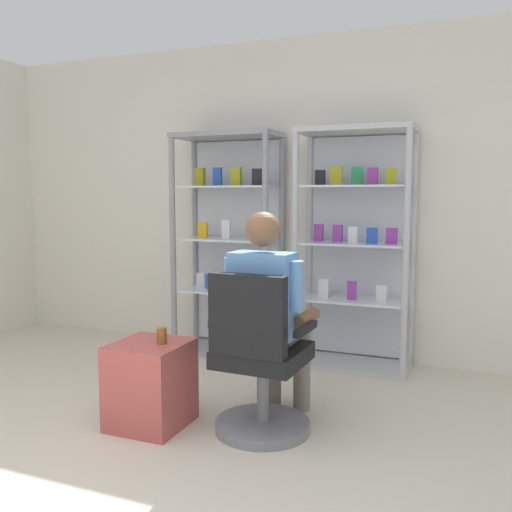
{
  "coord_description": "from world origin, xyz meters",
  "views": [
    {
      "loc": [
        1.48,
        -1.63,
        1.39
      ],
      "look_at": [
        0.17,
        1.6,
        1.0
      ],
      "focal_mm": 39.0,
      "sensor_mm": 36.0,
      "label": 1
    }
  ],
  "objects_px": {
    "storage_crate": "(151,384)",
    "display_cabinet_right": "(356,247)",
    "display_cabinet_left": "(231,243)",
    "tea_glass": "(162,336)",
    "seated_shopkeeper": "(270,309)",
    "office_chair": "(259,369)"
  },
  "relations": [
    {
      "from": "display_cabinet_right",
      "to": "seated_shopkeeper",
      "type": "bearing_deg",
      "value": -99.02
    },
    {
      "from": "seated_shopkeeper",
      "to": "tea_glass",
      "type": "distance_m",
      "value": 0.66
    },
    {
      "from": "display_cabinet_left",
      "to": "tea_glass",
      "type": "distance_m",
      "value": 1.71
    },
    {
      "from": "display_cabinet_right",
      "to": "office_chair",
      "type": "relative_size",
      "value": 1.98
    },
    {
      "from": "storage_crate",
      "to": "tea_glass",
      "type": "bearing_deg",
      "value": 7.67
    },
    {
      "from": "seated_shopkeeper",
      "to": "storage_crate",
      "type": "height_order",
      "value": "seated_shopkeeper"
    },
    {
      "from": "storage_crate",
      "to": "office_chair",
      "type": "bearing_deg",
      "value": 10.56
    },
    {
      "from": "display_cabinet_right",
      "to": "seated_shopkeeper",
      "type": "distance_m",
      "value": 1.4
    },
    {
      "from": "tea_glass",
      "to": "seated_shopkeeper",
      "type": "bearing_deg",
      "value": 25.31
    },
    {
      "from": "display_cabinet_left",
      "to": "display_cabinet_right",
      "type": "height_order",
      "value": "same"
    },
    {
      "from": "storage_crate",
      "to": "display_cabinet_right",
      "type": "bearing_deg",
      "value": 62.0
    },
    {
      "from": "seated_shopkeeper",
      "to": "tea_glass",
      "type": "xyz_separation_m",
      "value": [
        -0.58,
        -0.27,
        -0.16
      ]
    },
    {
      "from": "seated_shopkeeper",
      "to": "storage_crate",
      "type": "relative_size",
      "value": 2.54
    },
    {
      "from": "seated_shopkeeper",
      "to": "tea_glass",
      "type": "height_order",
      "value": "seated_shopkeeper"
    },
    {
      "from": "office_chair",
      "to": "storage_crate",
      "type": "height_order",
      "value": "office_chair"
    },
    {
      "from": "office_chair",
      "to": "tea_glass",
      "type": "xyz_separation_m",
      "value": [
        -0.57,
        -0.11,
        0.16
      ]
    },
    {
      "from": "display_cabinet_right",
      "to": "seated_shopkeeper",
      "type": "relative_size",
      "value": 1.47
    },
    {
      "from": "display_cabinet_right",
      "to": "storage_crate",
      "type": "relative_size",
      "value": 3.73
    },
    {
      "from": "display_cabinet_right",
      "to": "office_chair",
      "type": "distance_m",
      "value": 1.64
    },
    {
      "from": "display_cabinet_right",
      "to": "tea_glass",
      "type": "bearing_deg",
      "value": -115.98
    },
    {
      "from": "display_cabinet_right",
      "to": "storage_crate",
      "type": "distance_m",
      "value": 1.99
    },
    {
      "from": "display_cabinet_left",
      "to": "office_chair",
      "type": "bearing_deg",
      "value": -60.02
    }
  ]
}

